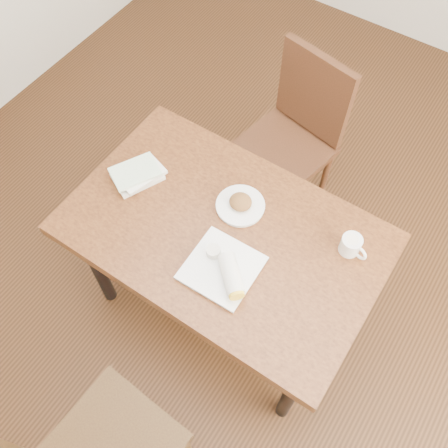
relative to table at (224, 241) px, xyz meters
The scene contains 8 objects.
ground 0.67m from the table, ahead, with size 4.00×5.00×0.01m, color #472814.
room_walls 0.97m from the table, ahead, with size 4.02×5.02×2.80m.
table is the anchor object (origin of this frame).
chair_far 0.78m from the table, 96.70° to the left, with size 0.49×0.49×0.95m.
plate_scone 0.17m from the table, 92.92° to the left, with size 0.20×0.20×0.06m.
coffee_mug 0.50m from the table, 23.38° to the left, with size 0.12×0.08×0.08m.
plate_burrito 0.22m from the table, 55.49° to the right, with size 0.27×0.26×0.09m.
book_stack 0.45m from the table, behind, with size 0.21×0.23×0.05m.
Camera 1 is at (0.55, -0.82, 2.43)m, focal length 40.00 mm.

